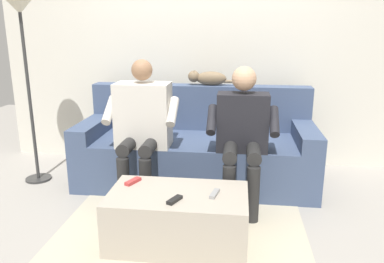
# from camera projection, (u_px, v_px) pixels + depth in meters

# --- Properties ---
(ground_plane) EXTENTS (8.00, 8.00, 0.00)m
(ground_plane) POSITION_uv_depth(u_px,v_px,m) (186.00, 215.00, 3.01)
(ground_plane) COLOR gray
(back_wall) EXTENTS (4.33, 0.06, 2.55)m
(back_wall) POSITION_uv_depth(u_px,v_px,m) (204.00, 43.00, 3.96)
(back_wall) COLOR beige
(back_wall) RESTS_ON ground
(couch) EXTENTS (2.16, 0.89, 0.88)m
(couch) POSITION_uv_depth(u_px,v_px,m) (197.00, 149.00, 3.65)
(couch) COLOR #3D4C6B
(couch) RESTS_ON ground
(coffee_table) EXTENTS (0.93, 0.53, 0.37)m
(coffee_table) POSITION_uv_depth(u_px,v_px,m) (178.00, 218.00, 2.58)
(coffee_table) COLOR #A89E8E
(coffee_table) RESTS_ON ground
(person_left_seated) EXTENTS (0.57, 0.57, 1.13)m
(person_left_seated) POSITION_uv_depth(u_px,v_px,m) (242.00, 129.00, 3.07)
(person_left_seated) COLOR black
(person_left_seated) RESTS_ON ground
(person_right_seated) EXTENTS (0.61, 0.54, 1.18)m
(person_right_seated) POSITION_uv_depth(u_px,v_px,m) (142.00, 121.00, 3.21)
(person_right_seated) COLOR beige
(person_right_seated) RESTS_ON ground
(cat_on_backrest) EXTENTS (0.53, 0.12, 0.15)m
(cat_on_backrest) POSITION_uv_depth(u_px,v_px,m) (207.00, 78.00, 3.75)
(cat_on_backrest) COLOR #756047
(cat_on_backrest) RESTS_ON couch
(remote_red) EXTENTS (0.10, 0.14, 0.02)m
(remote_red) POSITION_uv_depth(u_px,v_px,m) (133.00, 181.00, 2.69)
(remote_red) COLOR #B73333
(remote_red) RESTS_ON coffee_table
(remote_black) EXTENTS (0.09, 0.13, 0.02)m
(remote_black) POSITION_uv_depth(u_px,v_px,m) (175.00, 200.00, 2.41)
(remote_black) COLOR black
(remote_black) RESTS_ON coffee_table
(remote_gray) EXTENTS (0.06, 0.14, 0.02)m
(remote_gray) POSITION_uv_depth(u_px,v_px,m) (215.00, 194.00, 2.50)
(remote_gray) COLOR gray
(remote_gray) RESTS_ON coffee_table
(floor_rug) EXTENTS (1.78, 1.50, 0.01)m
(floor_rug) POSITION_uv_depth(u_px,v_px,m) (181.00, 233.00, 2.74)
(floor_rug) COLOR #B7AD93
(floor_rug) RESTS_ON ground
(floor_lamp) EXTENTS (0.32, 0.32, 1.72)m
(floor_lamp) POSITION_uv_depth(u_px,v_px,m) (21.00, 20.00, 3.32)
(floor_lamp) COLOR #2D2D2D
(floor_lamp) RESTS_ON ground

